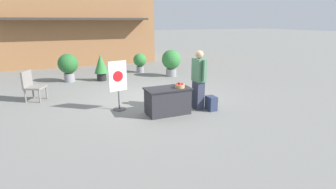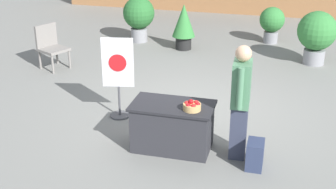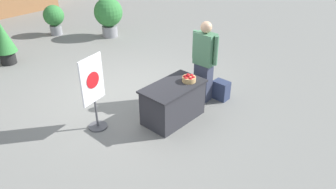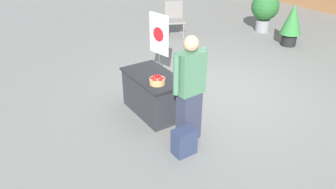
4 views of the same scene
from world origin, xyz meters
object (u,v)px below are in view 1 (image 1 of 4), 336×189
Objects in this scene: person_visitor at (199,79)px; potted_plant_far_right at (171,61)px; poster_board at (118,84)px; apple_basket at (180,86)px; potted_plant_near_right at (101,66)px; potted_plant_far_left at (140,61)px; display_table at (168,101)px; patio_chair at (32,84)px; potted_plant_near_left at (68,65)px; backpack at (211,103)px.

potted_plant_far_right is at bearing -106.77° from person_visitor.
apple_basket is at bearing 45.90° from poster_board.
potted_plant_near_right is (0.20, 4.19, -0.13)m from poster_board.
potted_plant_far_right is at bearing -53.56° from potted_plant_far_left.
potted_plant_near_right is at bearing 174.14° from potted_plant_far_right.
display_table is 1.26× the size of patio_chair.
potted_plant_far_right is 1.29× the size of potted_plant_far_left.
poster_board reaches higher than potted_plant_near_left.
backpack is 0.43× the size of potted_plant_far_left.
person_visitor is (1.01, 0.04, 0.52)m from display_table.
poster_board is at bearing -113.69° from potted_plant_far_left.
potted_plant_near_right is (-2.29, 5.30, 0.45)m from backpack.
apple_basket is at bearing -111.47° from potted_plant_far_right.
display_table reaches higher than backpack.
person_visitor is 6.33m from potted_plant_near_left.
display_table is 0.86× the size of poster_board.
potted_plant_near_right is at bearing 113.38° from backpack.
potted_plant_near_right reaches higher than apple_basket.
potted_plant_far_right reaches higher than patio_chair.
patio_chair is (-4.90, 3.16, 0.34)m from backpack.
potted_plant_far_right reaches higher than display_table.
backpack is at bearing -88.61° from potted_plant_far_left.
person_visitor is (0.69, 0.15, 0.08)m from apple_basket.
person_visitor is 1.75× the size of patio_chair.
poster_board reaches higher than potted_plant_far_right.
apple_basket reaches higher than display_table.
potted_plant_far_left is 0.80× the size of potted_plant_near_left.
potted_plant_far_right is (3.42, 3.86, -0.06)m from poster_board.
patio_chair is at bearing 142.37° from apple_basket.
potted_plant_near_right is at bearing 166.04° from poster_board.
potted_plant_far_right reaches higher than potted_plant_near_left.
person_visitor is 0.80m from backpack.
potted_plant_far_right reaches higher than apple_basket.
potted_plant_near_left is at bearing 88.59° from patio_chair.
patio_chair is 0.83× the size of potted_plant_near_left.
patio_chair is (-3.60, 2.91, 0.17)m from display_table.
apple_basket is (0.32, -0.12, 0.44)m from display_table.
potted_plant_near_left is at bearing -60.53° from person_visitor.
apple_basket is 6.37m from potted_plant_far_left.
poster_board is 1.17× the size of potted_plant_far_right.
person_visitor is 4.16× the size of backpack.
potted_plant_near_left is (-3.61, 5.67, 0.51)m from backpack.
potted_plant_near_right is (-2.01, 5.01, -0.24)m from person_visitor.
potted_plant_near_left is (-4.54, 0.70, -0.01)m from potted_plant_far_right.
apple_basket is at bearing -19.57° from display_table.
apple_basket is 6.13m from potted_plant_near_left.
patio_chair is at bearing -145.27° from potted_plant_far_left.
poster_board is (-1.20, 0.87, 0.41)m from display_table.
apple_basket is 1.81m from poster_board.
backpack is 5.80m from potted_plant_near_right.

